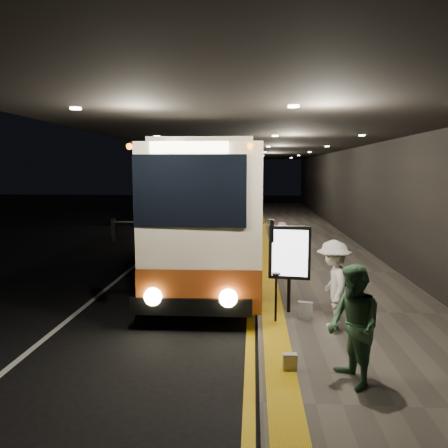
{
  "coord_description": "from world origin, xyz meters",
  "views": [
    {
      "loc": [
        2.39,
        -13.05,
        3.39
      ],
      "look_at": [
        1.47,
        0.51,
        1.7
      ],
      "focal_mm": 35.0,
      "sensor_mm": 36.0,
      "label": 1
    }
  ],
  "objects_px": {
    "coach_main": "(216,213)",
    "passenger_waiting_green": "(354,326)",
    "stanchion_post": "(276,298)",
    "info_sign": "(290,254)",
    "passenger_boarding": "(283,248)",
    "passenger_waiting_white": "(333,285)",
    "bag_plain": "(290,362)",
    "coach_second": "(236,192)",
    "bag_polka": "(305,310)"
  },
  "relations": [
    {
      "from": "coach_main",
      "to": "passenger_waiting_green",
      "type": "distance_m",
      "value": 9.0
    },
    {
      "from": "passenger_waiting_green",
      "to": "stanchion_post",
      "type": "bearing_deg",
      "value": -174.78
    },
    {
      "from": "info_sign",
      "to": "stanchion_post",
      "type": "relative_size",
      "value": 1.9
    },
    {
      "from": "stanchion_post",
      "to": "passenger_boarding",
      "type": "bearing_deg",
      "value": 84.47
    },
    {
      "from": "passenger_waiting_white",
      "to": "bag_plain",
      "type": "distance_m",
      "value": 2.34
    },
    {
      "from": "coach_main",
      "to": "passenger_waiting_white",
      "type": "distance_m",
      "value": 6.87
    },
    {
      "from": "passenger_boarding",
      "to": "stanchion_post",
      "type": "bearing_deg",
      "value": 153.9
    },
    {
      "from": "coach_second",
      "to": "passenger_waiting_green",
      "type": "height_order",
      "value": "coach_second"
    },
    {
      "from": "coach_second",
      "to": "info_sign",
      "type": "bearing_deg",
      "value": -82.26
    },
    {
      "from": "coach_second",
      "to": "passenger_waiting_white",
      "type": "bearing_deg",
      "value": -80.56
    },
    {
      "from": "bag_plain",
      "to": "info_sign",
      "type": "height_order",
      "value": "info_sign"
    },
    {
      "from": "passenger_boarding",
      "to": "bag_plain",
      "type": "bearing_deg",
      "value": 156.79
    },
    {
      "from": "coach_main",
      "to": "passenger_boarding",
      "type": "bearing_deg",
      "value": -33.98
    },
    {
      "from": "coach_second",
      "to": "passenger_boarding",
      "type": "bearing_deg",
      "value": -80.91
    },
    {
      "from": "passenger_waiting_green",
      "to": "bag_polka",
      "type": "height_order",
      "value": "passenger_waiting_green"
    },
    {
      "from": "passenger_boarding",
      "to": "bag_plain",
      "type": "distance_m",
      "value": 6.76
    },
    {
      "from": "bag_polka",
      "to": "coach_second",
      "type": "bearing_deg",
      "value": 96.07
    },
    {
      "from": "passenger_waiting_green",
      "to": "info_sign",
      "type": "relative_size",
      "value": 0.93
    },
    {
      "from": "passenger_waiting_green",
      "to": "bag_polka",
      "type": "bearing_deg",
      "value": 171.57
    },
    {
      "from": "coach_second",
      "to": "passenger_waiting_white",
      "type": "xyz_separation_m",
      "value": [
        2.95,
        -23.77,
        -0.65
      ]
    },
    {
      "from": "coach_second",
      "to": "passenger_boarding",
      "type": "distance_m",
      "value": 19.16
    },
    {
      "from": "coach_main",
      "to": "stanchion_post",
      "type": "bearing_deg",
      "value": -74.57
    },
    {
      "from": "coach_main",
      "to": "coach_second",
      "type": "xyz_separation_m",
      "value": [
        -0.04,
        17.61,
        -0.19
      ]
    },
    {
      "from": "coach_main",
      "to": "info_sign",
      "type": "xyz_separation_m",
      "value": [
        2.11,
        -5.17,
        -0.4
      ]
    },
    {
      "from": "passenger_boarding",
      "to": "stanchion_post",
      "type": "distance_m",
      "value": 4.46
    },
    {
      "from": "passenger_boarding",
      "to": "bag_plain",
      "type": "height_order",
      "value": "passenger_boarding"
    },
    {
      "from": "passenger_boarding",
      "to": "info_sign",
      "type": "relative_size",
      "value": 0.82
    },
    {
      "from": "bag_polka",
      "to": "stanchion_post",
      "type": "bearing_deg",
      "value": -161.48
    },
    {
      "from": "coach_second",
      "to": "info_sign",
      "type": "height_order",
      "value": "coach_second"
    },
    {
      "from": "bag_polka",
      "to": "info_sign",
      "type": "bearing_deg",
      "value": 126.0
    },
    {
      "from": "coach_main",
      "to": "passenger_boarding",
      "type": "distance_m",
      "value": 2.78
    },
    {
      "from": "coach_main",
      "to": "passenger_waiting_white",
      "type": "height_order",
      "value": "coach_main"
    },
    {
      "from": "bag_polka",
      "to": "info_sign",
      "type": "relative_size",
      "value": 0.19
    },
    {
      "from": "passenger_waiting_white",
      "to": "stanchion_post",
      "type": "bearing_deg",
      "value": -103.59
    },
    {
      "from": "coach_main",
      "to": "passenger_waiting_green",
      "type": "relative_size",
      "value": 6.93
    },
    {
      "from": "coach_main",
      "to": "passenger_waiting_white",
      "type": "xyz_separation_m",
      "value": [
        2.92,
        -6.16,
        -0.83
      ]
    },
    {
      "from": "coach_second",
      "to": "info_sign",
      "type": "relative_size",
      "value": 5.75
    },
    {
      "from": "coach_second",
      "to": "passenger_boarding",
      "type": "height_order",
      "value": "coach_second"
    },
    {
      "from": "coach_main",
      "to": "passenger_waiting_white",
      "type": "relative_size",
      "value": 6.96
    },
    {
      "from": "coach_main",
      "to": "bag_plain",
      "type": "bearing_deg",
      "value": -78.36
    },
    {
      "from": "bag_polka",
      "to": "bag_plain",
      "type": "distance_m",
      "value": 2.56
    },
    {
      "from": "bag_plain",
      "to": "info_sign",
      "type": "xyz_separation_m",
      "value": [
        0.21,
        2.95,
        1.21
      ]
    },
    {
      "from": "passenger_boarding",
      "to": "passenger_waiting_green",
      "type": "relative_size",
      "value": 0.88
    },
    {
      "from": "passenger_waiting_green",
      "to": "bag_plain",
      "type": "xyz_separation_m",
      "value": [
        -0.9,
        0.4,
        -0.78
      ]
    },
    {
      "from": "passenger_waiting_white",
      "to": "bag_polka",
      "type": "distance_m",
      "value": 1.03
    },
    {
      "from": "passenger_waiting_white",
      "to": "bag_polka",
      "type": "xyz_separation_m",
      "value": [
        -0.48,
        0.55,
        -0.73
      ]
    },
    {
      "from": "bag_plain",
      "to": "stanchion_post",
      "type": "bearing_deg",
      "value": 92.98
    },
    {
      "from": "passenger_waiting_white",
      "to": "info_sign",
      "type": "bearing_deg",
      "value": -138.43
    },
    {
      "from": "passenger_waiting_green",
      "to": "bag_plain",
      "type": "relative_size",
      "value": 6.58
    },
    {
      "from": "passenger_waiting_green",
      "to": "passenger_waiting_white",
      "type": "relative_size",
      "value": 1.0
    }
  ]
}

